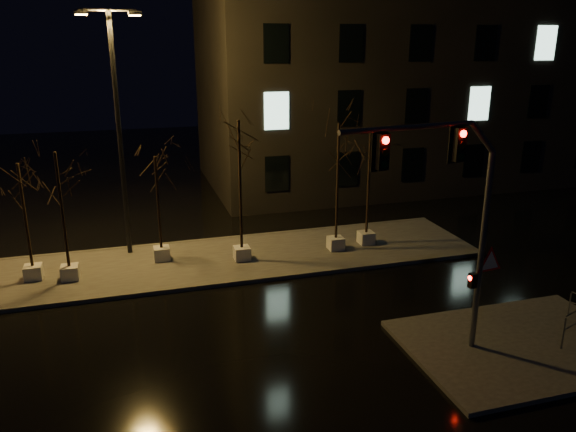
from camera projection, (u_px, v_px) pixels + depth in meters
name	position (u px, v px, depth m)	size (l,w,h in m)	color
ground	(256.00, 327.00, 18.36)	(90.00, 90.00, 0.00)	black
median	(224.00, 259.00, 23.83)	(22.00, 5.00, 0.15)	#423F3B
sidewalk_corner	(521.00, 345.00, 17.16)	(7.00, 5.00, 0.15)	#423F3B
building	(401.00, 63.00, 36.33)	(25.00, 12.00, 15.00)	black
tree_0	(21.00, 190.00, 20.65)	(1.80, 1.80, 4.69)	beige
tree_1	(58.00, 182.00, 20.53)	(1.80, 1.80, 5.12)	beige
tree_2	(156.00, 180.00, 22.59)	(1.80, 1.80, 4.53)	beige
tree_3	(239.00, 153.00, 22.28)	(1.80, 1.80, 6.01)	beige
tree_4	(338.00, 152.00, 23.48)	(1.80, 1.80, 5.71)	beige
tree_5	(370.00, 157.00, 24.28)	(1.80, 1.80, 5.28)	beige
traffic_signal_mast	(456.00, 208.00, 15.20)	(5.58, 0.83, 6.85)	slate
streetlight_main	(118.00, 119.00, 22.69)	(2.50, 0.61, 9.98)	black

